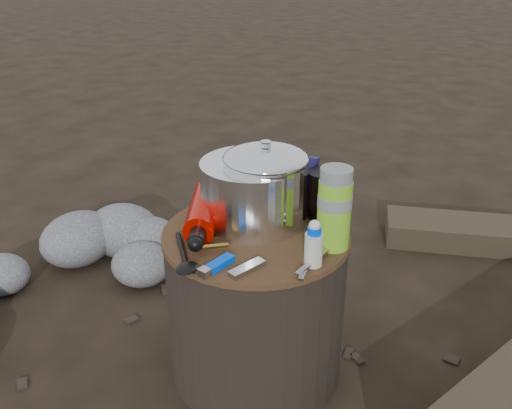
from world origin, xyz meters
The scene contains 15 objects.
ground centered at (0.00, 0.00, 0.00)m, with size 60.00×60.00×0.00m, color black.
stump centered at (0.00, 0.00, 0.20)m, with size 0.44×0.44×0.41m, color black.
rock_ring centered at (-0.70, -0.05, 0.09)m, with size 0.42×0.93×0.18m, color #5C5C61, non-canonical shape.
foil_windscreen centered at (-0.04, 0.05, 0.48)m, with size 0.25×0.25×0.15m, color white.
camping_pot centered at (0.00, 0.06, 0.51)m, with size 0.20×0.20×0.20m, color silver.
fuel_bottle centered at (-0.13, -0.02, 0.44)m, with size 0.07×0.29×0.07m, color #B60800, non-canonical shape.
thermos centered at (0.18, 0.03, 0.50)m, with size 0.07×0.07×0.19m, color #75BC24.
travel_mug centered at (0.10, 0.16, 0.47)m, with size 0.08×0.08×0.12m, color black.
stuff_sack centered at (-0.12, 0.15, 0.46)m, with size 0.16×0.13×0.11m, color #E39800.
food_pouch centered at (0.02, 0.19, 0.47)m, with size 0.11×0.02×0.13m, color #171648.
lighter centered at (0.01, -0.17, 0.42)m, with size 0.02×0.09×0.02m, color #0045F5.
multitool centered at (0.07, -0.16, 0.41)m, with size 0.02×0.09×0.01m, color #B1B1B6.
pot_grabber centered at (0.17, -0.07, 0.41)m, with size 0.04×0.14×0.01m, color #B1B1B6, non-canonical shape.
spork centered at (-0.10, -0.16, 0.41)m, with size 0.04×0.17×0.01m, color black, non-canonical shape.
squeeze_bottle centered at (0.18, -0.07, 0.45)m, with size 0.04×0.04×0.09m, color beige.
Camera 1 is at (0.56, -1.02, 1.04)m, focal length 39.32 mm.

